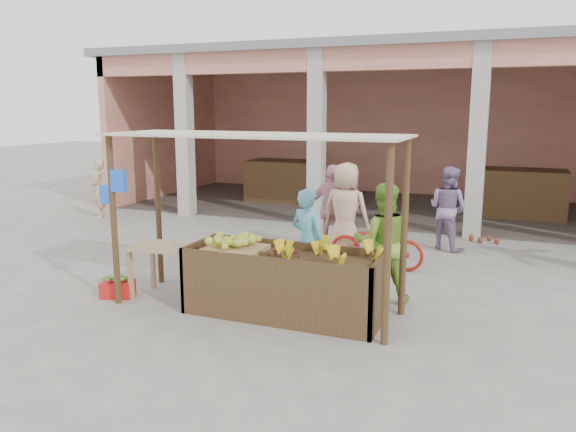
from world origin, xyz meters
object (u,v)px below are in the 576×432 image
at_px(red_crate, 118,289).
at_px(vendor_blue, 308,238).
at_px(vendor_green, 382,240).
at_px(side_table, 166,255).
at_px(fruit_stall, 284,286).
at_px(motorcycle, 376,243).

bearing_deg(red_crate, vendor_blue, 7.19).
height_order(red_crate, vendor_green, vendor_green).
bearing_deg(side_table, fruit_stall, -10.97).
bearing_deg(side_table, vendor_green, 8.72).
relative_size(side_table, red_crate, 2.40).
xyz_separation_m(vendor_blue, vendor_green, (1.09, 0.08, 0.05)).
distance_m(vendor_blue, motorcycle, 1.84).
bearing_deg(fruit_stall, vendor_blue, 90.81).
xyz_separation_m(red_crate, vendor_blue, (2.52, 1.18, 0.73)).
distance_m(fruit_stall, vendor_green, 1.57).
height_order(fruit_stall, motorcycle, motorcycle).
height_order(fruit_stall, red_crate, fruit_stall).
height_order(fruit_stall, vendor_green, vendor_green).
xyz_separation_m(red_crate, vendor_green, (3.61, 1.26, 0.78)).
xyz_separation_m(vendor_green, motorcycle, (-0.44, 1.59, -0.45)).
distance_m(side_table, vendor_green, 3.09).
relative_size(vendor_blue, vendor_green, 0.94).
bearing_deg(motorcycle, vendor_blue, 157.93).
bearing_deg(red_crate, fruit_stall, -12.76).
bearing_deg(vendor_green, vendor_blue, -10.89).
distance_m(red_crate, motorcycle, 4.28).
bearing_deg(fruit_stall, motorcycle, 76.47).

